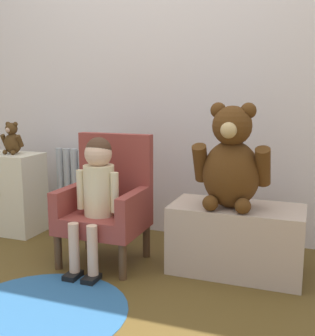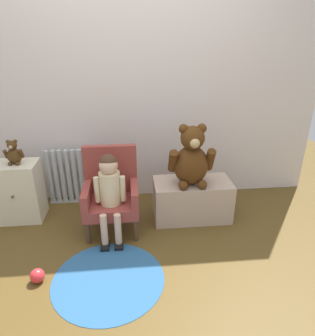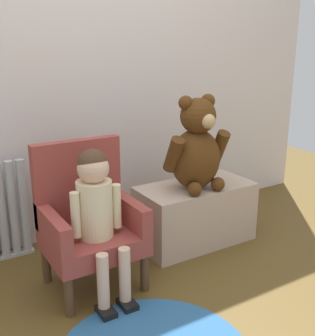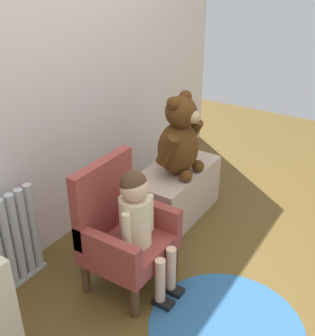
{
  "view_description": "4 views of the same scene",
  "coord_description": "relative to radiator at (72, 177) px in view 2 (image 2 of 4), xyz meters",
  "views": [
    {
      "loc": [
        0.91,
        -1.57,
        0.96
      ],
      "look_at": [
        0.12,
        0.55,
        0.56
      ],
      "focal_mm": 45.0,
      "sensor_mm": 36.0,
      "label": 1
    },
    {
      "loc": [
        -0.01,
        -1.77,
        1.57
      ],
      "look_at": [
        0.22,
        0.54,
        0.55
      ],
      "focal_mm": 32.0,
      "sensor_mm": 36.0,
      "label": 2
    },
    {
      "loc": [
        -0.9,
        -1.3,
        1.2
      ],
      "look_at": [
        0.21,
        0.5,
        0.56
      ],
      "focal_mm": 45.0,
      "sensor_mm": 36.0,
      "label": 3
    },
    {
      "loc": [
        -1.66,
        -0.65,
        1.71
      ],
      "look_at": [
        0.12,
        0.49,
        0.6
      ],
      "focal_mm": 45.0,
      "sensor_mm": 36.0,
      "label": 4
    }
  ],
  "objects": [
    {
      "name": "ground_plane",
      "position": [
        0.59,
        -1.02,
        -0.28
      ],
      "size": [
        6.0,
        6.0,
        0.0
      ],
      "primitive_type": "plane",
      "color": "brown"
    },
    {
      "name": "back_wall",
      "position": [
        0.59,
        0.12,
        0.92
      ],
      "size": [
        3.8,
        0.05,
        2.4
      ],
      "primitive_type": "cube",
      "color": "silver",
      "rests_on": "ground_plane"
    },
    {
      "name": "radiator",
      "position": [
        0.0,
        0.0,
        0.0
      ],
      "size": [
        0.5,
        0.05,
        0.57
      ],
      "color": "#ADB5B9",
      "rests_on": "ground_plane"
    },
    {
      "name": "small_dresser",
      "position": [
        -0.44,
        -0.26,
        -0.01
      ],
      "size": [
        0.4,
        0.3,
        0.56
      ],
      "color": "beige",
      "rests_on": "ground_plane"
    },
    {
      "name": "child_armchair",
      "position": [
        0.41,
        -0.49,
        0.06
      ],
      "size": [
        0.46,
        0.4,
        0.73
      ],
      "color": "brown",
      "rests_on": "ground_plane"
    },
    {
      "name": "child_figure",
      "position": [
        0.41,
        -0.6,
        0.19
      ],
      "size": [
        0.25,
        0.35,
        0.73
      ],
      "color": "beige",
      "rests_on": "ground_plane"
    },
    {
      "name": "low_bench",
      "position": [
        1.15,
        -0.4,
        -0.1
      ],
      "size": [
        0.7,
        0.36,
        0.37
      ],
      "primitive_type": "cube",
      "color": "tan",
      "rests_on": "ground_plane"
    },
    {
      "name": "large_teddy_bear",
      "position": [
        1.11,
        -0.44,
        0.33
      ],
      "size": [
        0.4,
        0.28,
        0.55
      ],
      "color": "#4D2C10",
      "rests_on": "low_bench"
    },
    {
      "name": "small_teddy_bear",
      "position": [
        -0.41,
        -0.26,
        0.37
      ],
      "size": [
        0.16,
        0.11,
        0.22
      ],
      "color": "#462D14",
      "rests_on": "small_dresser"
    },
    {
      "name": "floor_rug",
      "position": [
        0.4,
        -1.14,
        -0.28
      ],
      "size": [
        0.79,
        0.79,
        0.01
      ],
      "primitive_type": "cylinder",
      "color": "#295988",
      "rests_on": "ground_plane"
    },
    {
      "name": "toy_ball",
      "position": [
        -0.09,
        -1.11,
        -0.23
      ],
      "size": [
        0.1,
        0.1,
        0.1
      ],
      "primitive_type": "sphere",
      "color": "red",
      "rests_on": "ground_plane"
    }
  ]
}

